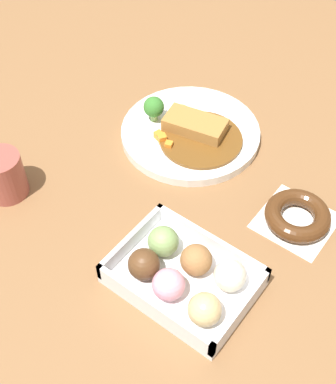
{
  "coord_description": "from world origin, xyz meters",
  "views": [
    {
      "loc": [
        0.38,
        -0.48,
        0.69
      ],
      "look_at": [
        0.03,
        -0.02,
        0.03
      ],
      "focal_mm": 48.39,
      "sensor_mm": 36.0,
      "label": 1
    }
  ],
  "objects_px": {
    "curry_plate": "(190,131)",
    "donut_box": "(184,275)",
    "coffee_mug": "(3,175)",
    "chocolate_ring_donut": "(297,216)"
  },
  "relations": [
    {
      "from": "curry_plate",
      "to": "donut_box",
      "type": "height_order",
      "value": "curry_plate"
    },
    {
      "from": "curry_plate",
      "to": "coffee_mug",
      "type": "distance_m",
      "value": 0.36
    },
    {
      "from": "chocolate_ring_donut",
      "to": "donut_box",
      "type": "bearing_deg",
      "value": -110.46
    },
    {
      "from": "donut_box",
      "to": "coffee_mug",
      "type": "height_order",
      "value": "coffee_mug"
    },
    {
      "from": "curry_plate",
      "to": "chocolate_ring_donut",
      "type": "relative_size",
      "value": 2.23
    },
    {
      "from": "curry_plate",
      "to": "chocolate_ring_donut",
      "type": "xyz_separation_m",
      "value": [
        0.27,
        -0.06,
        0.0
      ]
    },
    {
      "from": "donut_box",
      "to": "chocolate_ring_donut",
      "type": "xyz_separation_m",
      "value": [
        0.08,
        0.21,
        -0.01
      ]
    },
    {
      "from": "donut_box",
      "to": "coffee_mug",
      "type": "xyz_separation_m",
      "value": [
        -0.36,
        -0.03,
        0.02
      ]
    },
    {
      "from": "curry_plate",
      "to": "chocolate_ring_donut",
      "type": "height_order",
      "value": "curry_plate"
    },
    {
      "from": "donut_box",
      "to": "coffee_mug",
      "type": "bearing_deg",
      "value": -174.44
    }
  ]
}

